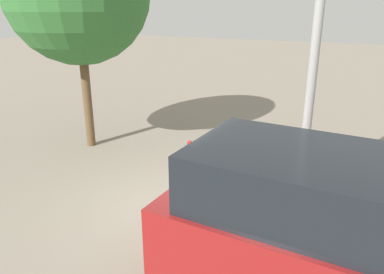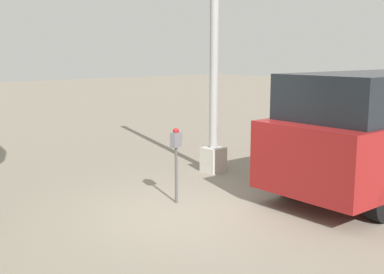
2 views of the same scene
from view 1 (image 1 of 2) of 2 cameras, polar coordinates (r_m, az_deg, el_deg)
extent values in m
plane|color=gray|center=(7.99, -3.82, -10.45)|extent=(80.00, 80.00, 0.00)
cylinder|color=#4C4C4C|center=(8.02, -0.36, -6.20)|extent=(0.05, 0.05, 1.01)
cube|color=slate|center=(7.77, -0.36, -1.97)|extent=(0.22, 0.15, 0.26)
sphere|color=maroon|center=(7.71, -0.37, -0.92)|extent=(0.11, 0.11, 0.11)
cube|color=beige|center=(8.59, 16.21, -6.92)|extent=(0.44, 0.44, 0.55)
cylinder|color=#9E9E9E|center=(7.80, 18.20, 12.29)|extent=(0.19, 0.19, 5.16)
cube|color=maroon|center=(5.35, 23.87, -17.45)|extent=(5.18, 2.25, 1.17)
cube|color=black|center=(4.86, 23.95, -7.82)|extent=(4.15, 2.05, 0.79)
cylinder|color=black|center=(6.63, 10.07, -14.31)|extent=(0.66, 0.27, 0.65)
cylinder|color=brown|center=(11.26, -15.70, 5.96)|extent=(0.25, 0.25, 2.98)
camera|label=2|loc=(8.68, -61.31, 0.22)|focal=45.00mm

